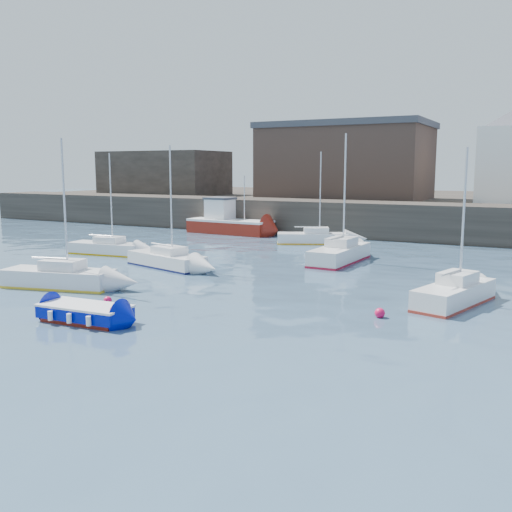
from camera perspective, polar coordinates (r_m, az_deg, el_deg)
The scene contains 16 objects.
water at distance 19.50m, azimuth -16.85°, elevation -9.16°, with size 220.00×220.00×0.00m, color #2D4760.
quay_wall at distance 50.07m, azimuth 12.36°, elevation 3.56°, with size 90.00×5.00×3.00m, color #28231E.
land_strip at distance 67.56m, azimuth 16.45°, elevation 4.62°, with size 90.00×32.00×2.80m, color #28231E.
warehouse at distance 59.30m, azimuth 8.95°, elevation 9.39°, with size 16.40×10.40×7.60m.
bldg_west at distance 68.80m, azimuth -9.16°, elevation 8.19°, with size 14.00×8.00×5.00m.
blue_dinghy at distance 23.02m, azimuth -16.73°, elevation -5.41°, with size 3.72×2.01×0.69m.
fishing_boat at distance 52.01m, azimuth -2.78°, elevation 3.40°, with size 8.05×3.44×5.22m.
sailboat_a at distance 29.95m, azimuth -19.11°, elevation -2.03°, with size 5.88×3.05×7.30m.
sailboat_b at distance 34.49m, azimuth -8.90°, elevation -0.35°, with size 5.85×3.23×7.18m.
sailboat_c at distance 26.19m, azimuth 19.25°, elevation -3.54°, with size 2.94×5.39×6.76m.
sailboat_e at distance 40.62m, azimuth -14.69°, elevation 0.81°, with size 5.51×2.30×6.88m.
sailboat_f at distance 36.27m, azimuth 8.39°, elevation 0.26°, with size 2.19×6.23×8.01m.
sailboat_h at distance 45.07m, azimuth 5.72°, elevation 1.84°, with size 5.77×3.92×7.13m.
buoy_near at distance 25.82m, azimuth -14.60°, elevation -4.67°, with size 0.36×0.36×0.36m, color #D50E44.
buoy_mid at distance 23.31m, azimuth 12.27°, elevation -6.03°, with size 0.41×0.41×0.41m, color #D50E44.
buoy_far at distance 34.88m, azimuth -5.48°, elevation -0.96°, with size 0.38×0.38×0.38m, color #D50E44.
Camera 1 is at (13.18, -13.10, 5.88)m, focal length 40.00 mm.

